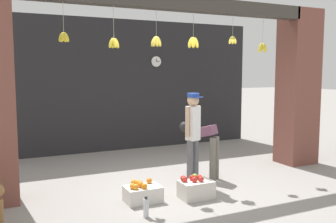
{
  "coord_description": "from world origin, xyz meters",
  "views": [
    {
      "loc": [
        -2.85,
        -5.59,
        1.93
      ],
      "look_at": [
        0.0,
        0.47,
        1.21
      ],
      "focal_mm": 40.0,
      "sensor_mm": 36.0,
      "label": 1
    }
  ],
  "objects_px": {
    "shopkeeper": "(193,132)",
    "water_bottle": "(146,208)",
    "fruit_crate_oranges": "(142,193)",
    "fruit_crate_apples": "(196,188)",
    "wall_clock": "(156,62)",
    "worker_stooping": "(204,142)"
  },
  "relations": [
    {
      "from": "shopkeeper",
      "to": "water_bottle",
      "type": "xyz_separation_m",
      "value": [
        -1.26,
        -1.0,
        -0.78
      ]
    },
    {
      "from": "shopkeeper",
      "to": "fruit_crate_oranges",
      "type": "relative_size",
      "value": 2.97
    },
    {
      "from": "worker_stooping",
      "to": "fruit_crate_apples",
      "type": "xyz_separation_m",
      "value": [
        -0.67,
        -0.89,
        -0.51
      ]
    },
    {
      "from": "water_bottle",
      "to": "wall_clock",
      "type": "bearing_deg",
      "value": 64.85
    },
    {
      "from": "fruit_crate_oranges",
      "to": "wall_clock",
      "type": "relative_size",
      "value": 1.91
    },
    {
      "from": "worker_stooping",
      "to": "water_bottle",
      "type": "xyz_separation_m",
      "value": [
        -1.64,
        -1.26,
        -0.53
      ]
    },
    {
      "from": "wall_clock",
      "to": "water_bottle",
      "type": "bearing_deg",
      "value": -115.15
    },
    {
      "from": "wall_clock",
      "to": "worker_stooping",
      "type": "bearing_deg",
      "value": -96.66
    },
    {
      "from": "shopkeeper",
      "to": "wall_clock",
      "type": "xyz_separation_m",
      "value": [
        0.73,
        3.23,
        1.26
      ]
    },
    {
      "from": "worker_stooping",
      "to": "fruit_crate_apples",
      "type": "relative_size",
      "value": 1.99
    },
    {
      "from": "shopkeeper",
      "to": "worker_stooping",
      "type": "distance_m",
      "value": 0.53
    },
    {
      "from": "shopkeeper",
      "to": "water_bottle",
      "type": "distance_m",
      "value": 1.78
    },
    {
      "from": "worker_stooping",
      "to": "fruit_crate_oranges",
      "type": "relative_size",
      "value": 1.89
    },
    {
      "from": "worker_stooping",
      "to": "wall_clock",
      "type": "distance_m",
      "value": 3.34
    },
    {
      "from": "fruit_crate_apples",
      "to": "wall_clock",
      "type": "distance_m",
      "value": 4.46
    },
    {
      "from": "shopkeeper",
      "to": "fruit_crate_oranges",
      "type": "distance_m",
      "value": 1.4
    },
    {
      "from": "fruit_crate_apples",
      "to": "water_bottle",
      "type": "bearing_deg",
      "value": -158.84
    },
    {
      "from": "worker_stooping",
      "to": "water_bottle",
      "type": "height_order",
      "value": "worker_stooping"
    },
    {
      "from": "fruit_crate_oranges",
      "to": "fruit_crate_apples",
      "type": "distance_m",
      "value": 0.82
    },
    {
      "from": "fruit_crate_oranges",
      "to": "fruit_crate_apples",
      "type": "relative_size",
      "value": 1.05
    },
    {
      "from": "wall_clock",
      "to": "fruit_crate_apples",
      "type": "bearing_deg",
      "value": -104.8
    },
    {
      "from": "fruit_crate_apples",
      "to": "shopkeeper",
      "type": "bearing_deg",
      "value": 64.91
    }
  ]
}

